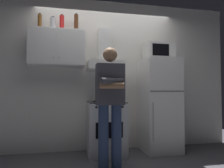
# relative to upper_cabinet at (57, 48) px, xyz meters

# --- Properties ---
(ground_plane) EXTENTS (7.00, 7.00, 0.00)m
(ground_plane) POSITION_rel_upper_cabinet_xyz_m (0.85, -0.37, -1.75)
(ground_plane) COLOR #4C4C51
(back_wall_tiled) EXTENTS (4.80, 0.10, 2.70)m
(back_wall_tiled) POSITION_rel_upper_cabinet_xyz_m (0.85, 0.23, -0.40)
(back_wall_tiled) COLOR silver
(back_wall_tiled) RESTS_ON ground_plane
(upper_cabinet) EXTENTS (0.90, 0.37, 0.60)m
(upper_cabinet) POSITION_rel_upper_cabinet_xyz_m (0.00, 0.00, 0.00)
(upper_cabinet) COLOR silver
(stove_oven) EXTENTS (0.60, 0.62, 0.87)m
(stove_oven) POSITION_rel_upper_cabinet_xyz_m (0.80, -0.13, -1.32)
(stove_oven) COLOR silver
(stove_oven) RESTS_ON ground_plane
(range_hood) EXTENTS (0.60, 0.44, 0.75)m
(range_hood) POSITION_rel_upper_cabinet_xyz_m (0.80, 0.00, -0.15)
(range_hood) COLOR white
(refrigerator) EXTENTS (0.60, 0.62, 1.60)m
(refrigerator) POSITION_rel_upper_cabinet_xyz_m (1.75, -0.12, -0.95)
(refrigerator) COLOR white
(refrigerator) RESTS_ON ground_plane
(microwave) EXTENTS (0.48, 0.37, 0.28)m
(microwave) POSITION_rel_upper_cabinet_xyz_m (1.75, -0.11, -0.01)
(microwave) COLOR silver
(microwave) RESTS_ON refrigerator
(person_standing) EXTENTS (0.38, 0.33, 1.64)m
(person_standing) POSITION_rel_upper_cabinet_xyz_m (0.75, -0.73, -0.85)
(person_standing) COLOR navy
(person_standing) RESTS_ON ground_plane
(cooking_pot) EXTENTS (0.30, 0.20, 0.10)m
(cooking_pot) POSITION_rel_upper_cabinet_xyz_m (0.93, -0.24, -0.83)
(cooking_pot) COLOR #B7BABF
(cooking_pot) RESTS_ON stove_oven
(bottle_canister_steel) EXTENTS (0.09, 0.09, 0.23)m
(bottle_canister_steel) POSITION_rel_upper_cabinet_xyz_m (-0.07, 0.00, 0.41)
(bottle_canister_steel) COLOR #B2B5BA
(bottle_canister_steel) RESTS_ON upper_cabinet
(bottle_soda_red) EXTENTS (0.08, 0.08, 0.28)m
(bottle_soda_red) POSITION_rel_upper_cabinet_xyz_m (0.07, 0.02, 0.43)
(bottle_soda_red) COLOR red
(bottle_soda_red) RESTS_ON upper_cabinet
(bottle_beer_brown) EXTENTS (0.06, 0.06, 0.27)m
(bottle_beer_brown) POSITION_rel_upper_cabinet_xyz_m (-0.28, 0.00, 0.43)
(bottle_beer_brown) COLOR brown
(bottle_beer_brown) RESTS_ON upper_cabinet
(bottle_rum_dark) EXTENTS (0.07, 0.07, 0.31)m
(bottle_rum_dark) POSITION_rel_upper_cabinet_xyz_m (0.31, 0.01, 0.45)
(bottle_rum_dark) COLOR #47230F
(bottle_rum_dark) RESTS_ON upper_cabinet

